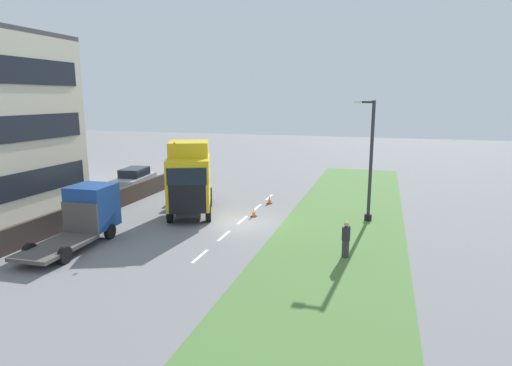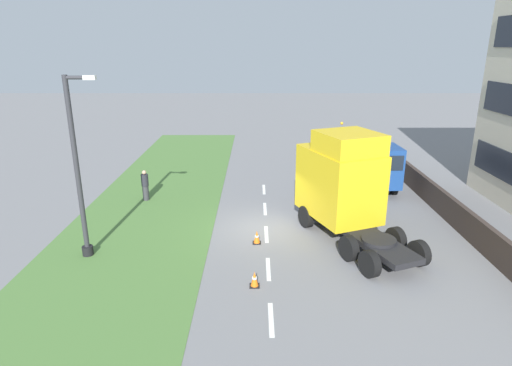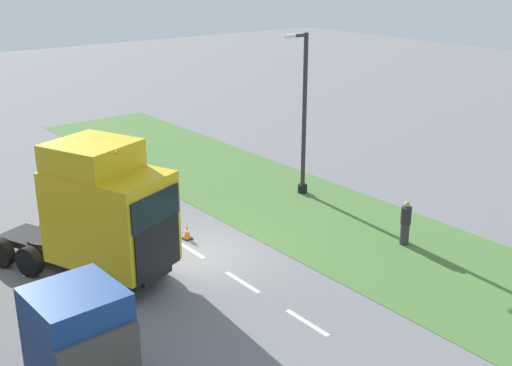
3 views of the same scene
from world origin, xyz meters
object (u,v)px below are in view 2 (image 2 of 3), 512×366
at_px(lorry_cab, 342,183).
at_px(lamp_post, 79,180).
at_px(traffic_cone_trailing, 256,237).
at_px(flatbed_truck, 376,167).
at_px(pedestrian, 144,186).
at_px(traffic_cone_lead, 254,279).

bearing_deg(lorry_cab, lamp_post, 170.29).
bearing_deg(lorry_cab, traffic_cone_trailing, 175.12).
bearing_deg(lorry_cab, flatbed_truck, 39.10).
bearing_deg(flatbed_truck, lamp_post, 27.33).
xyz_separation_m(pedestrian, traffic_cone_lead, (6.09, -8.99, -0.56)).
xyz_separation_m(flatbed_truck, traffic_cone_lead, (-7.08, -10.35, -1.22)).
relative_size(lorry_cab, pedestrian, 4.11).
xyz_separation_m(lorry_cab, flatbed_truck, (3.16, 5.67, -0.87)).
height_order(pedestrian, traffic_cone_lead, pedestrian).
xyz_separation_m(traffic_cone_lead, traffic_cone_trailing, (0.09, 3.52, 0.00)).
distance_m(lamp_post, traffic_cone_lead, 7.81).
distance_m(flatbed_truck, lamp_post, 16.12).
xyz_separation_m(pedestrian, traffic_cone_trailing, (6.18, -5.47, -0.56)).
relative_size(traffic_cone_lead, traffic_cone_trailing, 1.00).
bearing_deg(lorry_cab, pedestrian, 134.99).
height_order(lorry_cab, lamp_post, lamp_post).
bearing_deg(traffic_cone_trailing, pedestrian, 138.49).
relative_size(lamp_post, traffic_cone_trailing, 12.49).
relative_size(pedestrian, traffic_cone_lead, 2.98).
bearing_deg(flatbed_truck, pedestrian, 3.46).
xyz_separation_m(flatbed_truck, pedestrian, (-13.18, -1.37, -0.66)).
relative_size(flatbed_truck, pedestrian, 3.53).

